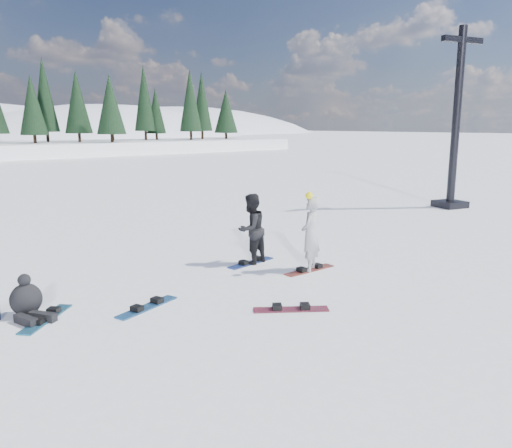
% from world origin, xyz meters
% --- Properties ---
extents(ground, '(420.00, 420.00, 0.00)m').
position_xyz_m(ground, '(0.00, 0.00, 0.00)').
color(ground, white).
rests_on(ground, ground).
extents(lift_tower, '(2.11, 1.43, 7.72)m').
position_xyz_m(lift_tower, '(13.05, 3.65, 3.14)').
color(lift_tower, black).
rests_on(lift_tower, ground).
extents(snowboarder_woman, '(0.82, 0.74, 2.05)m').
position_xyz_m(snowboarder_woman, '(1.08, 0.74, 0.96)').
color(snowboarder_woman, '#B2B1B6').
rests_on(snowboarder_woman, ground).
extents(snowboarder_man, '(1.04, 0.89, 1.88)m').
position_xyz_m(snowboarder_man, '(0.37, 2.22, 0.94)').
color(snowboarder_man, black).
rests_on(snowboarder_man, ground).
extents(seated_rider, '(0.76, 1.10, 0.84)m').
position_xyz_m(seated_rider, '(-5.32, 2.07, 0.32)').
color(seated_rider, black).
rests_on(seated_rider, ground).
extents(snowboard_woman, '(1.50, 0.30, 0.03)m').
position_xyz_m(snowboard_woman, '(1.08, 0.74, 0.01)').
color(snowboard_woman, '#9D3322').
rests_on(snowboard_woman, ground).
extents(snowboard_man, '(1.52, 0.47, 0.03)m').
position_xyz_m(snowboard_man, '(0.37, 2.22, 0.01)').
color(snowboard_man, navy).
rests_on(snowboard_man, ground).
extents(snowboard_loose_c, '(1.51, 0.72, 0.03)m').
position_xyz_m(snowboard_loose_c, '(-3.33, 1.01, 0.01)').
color(snowboard_loose_c, '#1B5899').
rests_on(snowboard_loose_c, ground).
extents(snowboard_loose_a, '(1.29, 1.22, 0.03)m').
position_xyz_m(snowboard_loose_a, '(-5.11, 1.69, 0.01)').
color(snowboard_loose_a, '#175E81').
rests_on(snowboard_loose_a, ground).
extents(snowboard_loose_b, '(1.38, 1.11, 0.03)m').
position_xyz_m(snowboard_loose_b, '(-1.18, -0.95, 0.01)').
color(snowboard_loose_b, maroon).
rests_on(snowboard_loose_b, ground).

